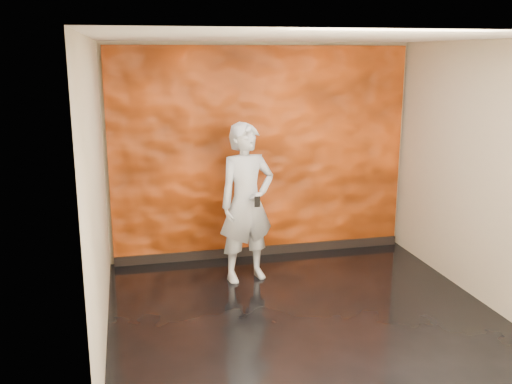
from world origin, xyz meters
TOP-DOWN VIEW (x-y plane):
  - room at (0.00, 0.00)m, footprint 4.02×4.02m
  - feature_wall at (0.00, 1.96)m, footprint 3.90×0.06m
  - baseboard at (0.00, 1.92)m, footprint 3.90×0.04m
  - man at (-0.37, 1.15)m, footprint 0.78×0.60m
  - phone at (-0.31, 0.88)m, footprint 0.07×0.02m

SIDE VIEW (x-z plane):
  - baseboard at x=0.00m, z-range 0.00..0.12m
  - man at x=-0.37m, z-range 0.00..1.89m
  - phone at x=-0.31m, z-range 0.96..1.09m
  - feature_wall at x=0.00m, z-range 0.00..2.75m
  - room at x=0.00m, z-range -0.01..2.81m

